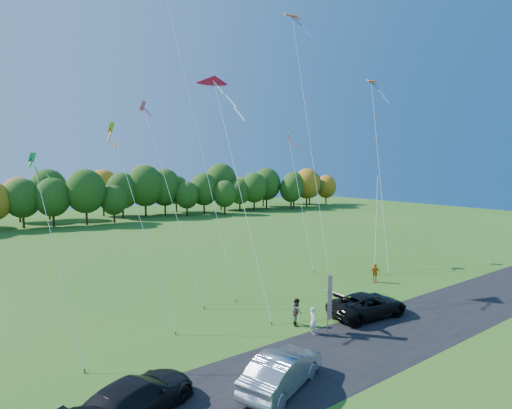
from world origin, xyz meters
TOP-DOWN VIEW (x-y plane):
  - ground at (0.00, 0.00)m, footprint 160.00×160.00m
  - asphalt_strip at (0.00, -4.00)m, footprint 90.00×6.00m
  - tree_line at (0.00, 55.00)m, footprint 116.00×12.00m
  - black_suv at (3.72, -1.40)m, footprint 5.75×3.17m
  - silver_sedan at (-6.25, -4.75)m, footprint 5.20×3.44m
  - dark_truck_a at (-12.26, -3.06)m, footprint 5.82×4.16m
  - person_tailgate_a at (-1.15, -1.38)m, footprint 0.51×0.66m
  - person_tailgate_b at (-1.00, 0.23)m, footprint 0.95×1.01m
  - person_east at (10.43, 3.29)m, footprint 1.01×0.82m
  - feather_flag at (-0.22, -1.75)m, footprint 0.46×0.17m
  - kite_delta_blue at (-2.42, 11.54)m, footprint 3.56×11.67m
  - kite_parafoil_orange at (10.64, 11.91)m, footprint 6.58×11.43m
  - kite_delta_red at (-1.32, 6.49)m, footprint 3.24×11.36m
  - kite_parafoil_rainbow at (16.68, 7.95)m, footprint 8.31×8.51m
  - kite_diamond_yellow at (-8.67, 5.86)m, footprint 2.39×5.85m
  - kite_diamond_green at (-13.73, 3.88)m, footprint 1.71×4.82m
  - kite_diamond_white at (9.12, 11.37)m, footprint 2.11×6.24m
  - kite_diamond_pink at (-5.24, 9.21)m, footprint 2.30×7.10m
  - kite_diamond_blue_low at (15.18, 6.96)m, footprint 6.01×4.70m

SIDE VIEW (x-z plane):
  - ground at x=0.00m, z-range 0.00..0.00m
  - tree_line at x=0.00m, z-range -5.00..5.00m
  - asphalt_strip at x=0.00m, z-range 0.00..0.01m
  - black_suv at x=3.72m, z-range 0.00..1.53m
  - dark_truck_a at x=-12.26m, z-range 0.00..1.57m
  - person_east at x=10.43m, z-range 0.00..1.61m
  - person_tailgate_a at x=-1.15m, z-range 0.00..1.62m
  - silver_sedan at x=-6.25m, z-range 0.00..1.62m
  - person_tailgate_b at x=-1.00m, z-range 0.00..1.66m
  - feather_flag at x=-0.22m, z-range 0.38..3.90m
  - kite_diamond_blue_low at x=15.18m, z-range -0.25..9.63m
  - kite_diamond_green at x=-13.73m, z-range -0.08..10.68m
  - kite_diamond_yellow at x=-8.67m, z-range -0.16..12.75m
  - kite_diamond_white at x=9.12m, z-range -0.15..13.64m
  - kite_diamond_pink at x=-5.24m, z-range -0.22..14.92m
  - kite_delta_red at x=-1.32m, z-range -0.22..18.12m
  - kite_parafoil_rainbow at x=16.68m, z-range -0.15..19.61m
  - kite_parafoil_orange at x=10.64m, z-range -0.19..26.86m
  - kite_delta_blue at x=-2.42m, z-range 0.39..29.34m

